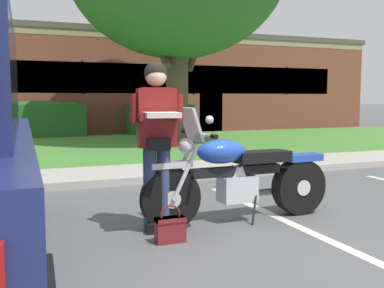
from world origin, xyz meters
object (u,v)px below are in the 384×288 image
(hedge_center_left, at_px, (40,119))
(hedge_center_right, at_px, (161,117))
(handbag, at_px, (170,227))
(rider_person, at_px, (157,132))
(motorcycle, at_px, (245,176))
(brick_building, at_px, (65,84))

(hedge_center_left, bearing_deg, hedge_center_right, 0.00)
(handbag, xyz_separation_m, hedge_center_left, (-0.24, 12.04, 0.51))
(handbag, distance_m, hedge_center_left, 12.05)
(rider_person, height_order, hedge_center_left, rider_person)
(motorcycle, height_order, hedge_center_right, motorcycle)
(handbag, distance_m, brick_building, 17.86)
(motorcycle, xyz_separation_m, hedge_center_left, (-1.27, 11.60, 0.16))
(hedge_center_left, height_order, hedge_center_right, same)
(hedge_center_right, bearing_deg, brick_building, 114.85)
(rider_person, xyz_separation_m, hedge_center_right, (3.93, 11.64, -0.36))
(rider_person, bearing_deg, hedge_center_right, 71.34)
(handbag, height_order, hedge_center_right, hedge_center_right)
(hedge_center_left, bearing_deg, brick_building, 74.84)
(rider_person, bearing_deg, brick_building, 85.71)
(hedge_center_left, xyz_separation_m, hedge_center_right, (4.17, 0.00, 0.00))
(motorcycle, relative_size, hedge_center_right, 0.93)
(handbag, bearing_deg, brick_building, 85.79)
(brick_building, bearing_deg, handbag, -94.21)
(rider_person, bearing_deg, motorcycle, 2.20)
(rider_person, distance_m, brick_building, 17.40)
(hedge_center_right, height_order, brick_building, brick_building)
(hedge_center_left, relative_size, brick_building, 0.11)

